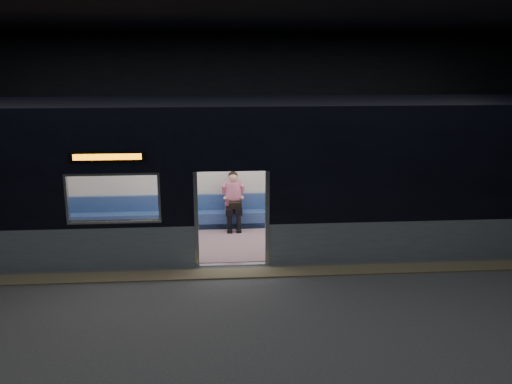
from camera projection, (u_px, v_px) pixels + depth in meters
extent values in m
cube|color=#47494C|center=(234.00, 286.00, 10.51)|extent=(24.00, 14.00, 0.01)
cube|color=black|center=(232.00, 17.00, 9.28)|extent=(24.00, 14.00, 0.04)
cube|color=black|center=(225.00, 117.00, 16.64)|extent=(24.00, 0.04, 5.00)
cube|color=black|center=(275.00, 382.00, 3.15)|extent=(24.00, 0.04, 5.00)
cube|color=#8C7F59|center=(233.00, 274.00, 11.03)|extent=(22.80, 0.50, 0.03)
cube|color=#8C9DA7|center=(455.00, 239.00, 11.78)|extent=(8.30, 0.12, 0.90)
cube|color=black|center=(462.00, 167.00, 11.39)|extent=(8.30, 0.12, 2.30)
cube|color=black|center=(231.00, 143.00, 10.88)|extent=(1.40, 0.12, 1.15)
cube|color=#B7BABC|center=(196.00, 220.00, 11.22)|extent=(0.08, 0.14, 2.05)
cube|color=#B7BABC|center=(267.00, 218.00, 11.33)|extent=(0.08, 0.14, 2.05)
cube|color=black|center=(107.00, 157.00, 10.68)|extent=(1.50, 0.04, 0.18)
cube|color=orange|center=(107.00, 157.00, 10.68)|extent=(1.34, 0.03, 0.12)
cube|color=silver|center=(228.00, 165.00, 13.92)|extent=(18.00, 0.12, 3.20)
cube|color=black|center=(229.00, 104.00, 12.12)|extent=(18.00, 3.00, 0.15)
cube|color=gray|center=(230.00, 241.00, 12.92)|extent=(17.76, 2.76, 0.04)
cube|color=silver|center=(229.00, 145.00, 12.34)|extent=(17.76, 2.76, 0.10)
cube|color=navy|center=(229.00, 219.00, 13.94)|extent=(11.00, 0.48, 0.41)
cube|color=navy|center=(229.00, 202.00, 14.03)|extent=(11.00, 0.10, 0.40)
cube|color=#715258|center=(78.00, 252.00, 11.57)|extent=(4.40, 0.48, 0.41)
cube|color=#715258|center=(380.00, 244.00, 12.05)|extent=(4.40, 0.48, 0.41)
cylinder|color=silver|center=(187.00, 209.00, 11.47)|extent=(0.04, 0.04, 2.26)
cylinder|color=silver|center=(191.00, 184.00, 13.66)|extent=(0.04, 0.04, 2.26)
cylinder|color=silver|center=(276.00, 207.00, 11.61)|extent=(0.04, 0.04, 2.26)
cylinder|color=silver|center=(266.00, 183.00, 13.80)|extent=(0.04, 0.04, 2.26)
cylinder|color=silver|center=(228.00, 154.00, 13.49)|extent=(11.00, 0.03, 0.03)
cube|color=black|center=(229.00, 210.00, 13.64)|extent=(0.18, 0.51, 0.17)
cube|color=black|center=(238.00, 210.00, 13.66)|extent=(0.18, 0.51, 0.17)
cylinder|color=black|center=(230.00, 224.00, 13.49)|extent=(0.12, 0.12, 0.43)
cylinder|color=black|center=(239.00, 224.00, 13.51)|extent=(0.12, 0.12, 0.43)
cube|color=pink|center=(233.00, 207.00, 13.85)|extent=(0.43, 0.24, 0.21)
cylinder|color=pink|center=(233.00, 193.00, 13.79)|extent=(0.42, 0.42, 0.56)
sphere|color=tan|center=(233.00, 178.00, 13.67)|extent=(0.23, 0.23, 0.23)
sphere|color=black|center=(233.00, 176.00, 13.70)|extent=(0.24, 0.24, 0.24)
cube|color=black|center=(235.00, 205.00, 13.54)|extent=(0.37, 0.34, 0.16)
cube|color=white|center=(314.00, 170.00, 14.04)|extent=(0.92, 0.03, 0.60)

